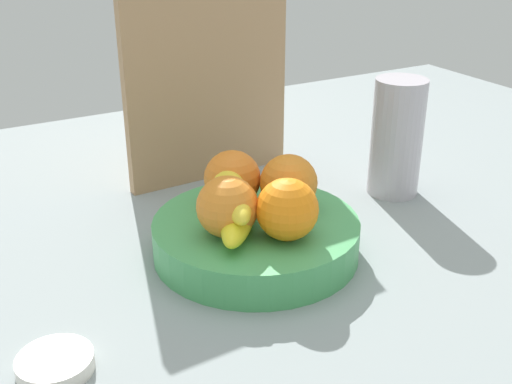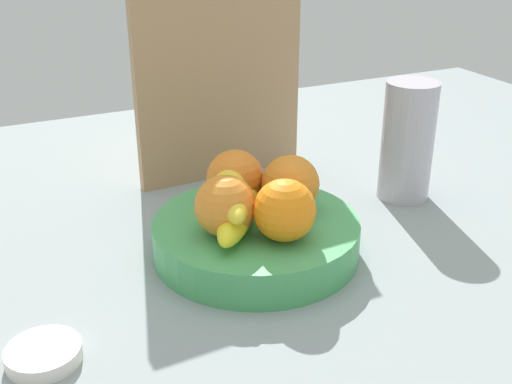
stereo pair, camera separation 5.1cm
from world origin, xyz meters
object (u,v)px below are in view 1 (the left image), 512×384
orange_back_left (287,209)px  cutting_board (208,69)px  thermos_tumbler (397,138)px  orange_front_left (289,183)px  orange_center (226,206)px  banana_bunch (235,202)px  jar_lid (55,364)px  fruit_bowl (256,237)px  orange_front_right (232,179)px

orange_back_left → cutting_board: cutting_board is taller
thermos_tumbler → orange_front_left: bearing=-166.3°
orange_center → banana_bunch: bearing=37.2°
orange_front_left → jar_lid: orange_front_left is taller
orange_front_left → thermos_tumbler: 23.53cm
orange_center → jar_lid: (-23.47, -9.18, -7.76)cm
fruit_bowl → cutting_board: (6.07, 26.29, 15.61)cm
fruit_bowl → orange_front_right: size_ratio=3.51×
orange_back_left → banana_bunch: size_ratio=0.41×
orange_front_left → cutting_board: (0.77, 25.49, 9.43)cm
orange_front_right → banana_bunch: (-2.32, -5.29, -0.69)cm
orange_front_left → banana_bunch: orange_front_left is taller
orange_center → cutting_board: size_ratio=0.21×
orange_front_left → jar_lid: (-33.62, -11.22, -7.76)cm
orange_front_left → orange_front_right: 7.50cm
orange_front_left → orange_back_left: same height
orange_center → orange_back_left: 7.41cm
fruit_bowl → orange_back_left: 8.50cm
fruit_bowl → banana_bunch: bearing=172.6°
cutting_board → orange_center: bearing=-114.4°
orange_center → thermos_tumbler: size_ratio=0.42×
cutting_board → orange_back_left: bearing=-101.7°
fruit_bowl → orange_center: bearing=-165.6°
fruit_bowl → orange_center: (-4.85, -1.24, 6.18)cm
orange_front_left → orange_back_left: (-4.27, -6.54, 0.00)cm
orange_front_left → thermos_tumbler: (22.86, 5.57, 0.51)cm
orange_front_left → fruit_bowl: bearing=-171.5°
orange_front_right → thermos_tumbler: (28.58, 0.72, 0.51)cm
jar_lid → orange_center: bearing=21.4°
orange_center → orange_front_left: bearing=11.4°
orange_front_left → orange_center: bearing=-168.6°
orange_front_right → orange_back_left: 11.49cm
fruit_bowl → thermos_tumbler: 29.63cm
cutting_board → jar_lid: size_ratio=4.77×
orange_front_right → cutting_board: cutting_board is taller
orange_front_right → jar_lid: (-27.90, -16.07, -7.76)cm
orange_center → fruit_bowl: bearing=14.4°
orange_front_right → orange_front_left: bearing=-40.3°
orange_center → thermos_tumbler: thermos_tumbler is taller
orange_front_left → jar_lid: bearing=-161.5°
jar_lid → fruit_bowl: bearing=20.2°
orange_front_left → orange_center: size_ratio=1.00×
orange_back_left → thermos_tumbler: thermos_tumbler is taller
orange_front_right → orange_center: size_ratio=1.00×
banana_bunch → cutting_board: bearing=71.2°
fruit_bowl → cutting_board: 31.17cm
orange_front_left → orange_back_left: bearing=-123.1°
fruit_bowl → orange_front_left: orange_front_left is taller
orange_center → jar_lid: bearing=-158.6°
orange_back_left → cutting_board: bearing=81.1°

